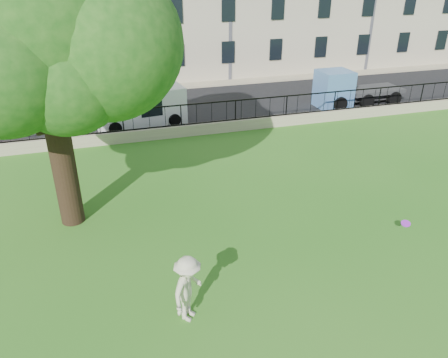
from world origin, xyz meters
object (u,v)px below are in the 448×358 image
object	(u,v)px
blue_truck	(357,87)
tree	(33,20)
man	(188,289)
white_van	(140,107)
frisbee	(406,223)

from	to	relation	value
blue_truck	tree	bearing A→B (deg)	-152.75
blue_truck	man	bearing A→B (deg)	-134.32
man	white_van	world-z (taller)	white_van
man	frisbee	xyz separation A→B (m)	(6.50, 0.19, 0.67)
white_van	blue_truck	xyz separation A→B (m)	(13.85, 0.00, 0.11)
tree	blue_truck	xyz separation A→B (m)	(17.61, 9.53, -5.72)
white_van	blue_truck	bearing A→B (deg)	-7.99
man	blue_truck	bearing A→B (deg)	-3.51
tree	man	world-z (taller)	tree
man	white_van	distance (m)	15.48
frisbee	blue_truck	bearing A→B (deg)	62.37
tree	frisbee	world-z (taller)	tree
man	blue_truck	world-z (taller)	blue_truck
tree	frisbee	xyz separation A→B (m)	(9.61, -5.75, -5.25)
tree	frisbee	bearing A→B (deg)	-30.89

